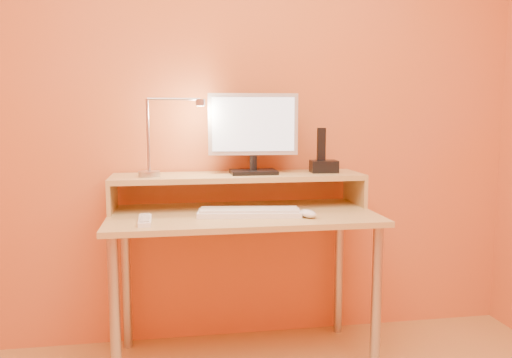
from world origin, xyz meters
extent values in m
cube|color=orange|center=(0.00, 1.50, 1.25)|extent=(3.00, 0.04, 2.50)
cylinder|color=#ACACB6|center=(-0.55, 0.93, 0.35)|extent=(0.04, 0.04, 0.69)
cylinder|color=#ACACB6|center=(0.55, 0.93, 0.35)|extent=(0.04, 0.04, 0.69)
cylinder|color=#ACACB6|center=(-0.55, 1.43, 0.35)|extent=(0.04, 0.04, 0.69)
cylinder|color=#ACACB6|center=(0.55, 1.43, 0.35)|extent=(0.04, 0.04, 0.69)
cube|color=tan|center=(0.00, 1.18, 0.71)|extent=(1.20, 0.60, 0.02)
cube|color=tan|center=(-0.59, 1.33, 0.79)|extent=(0.02, 0.30, 0.14)
cube|color=tan|center=(0.59, 1.33, 0.79)|extent=(0.02, 0.30, 0.14)
cube|color=tan|center=(0.00, 1.33, 0.87)|extent=(1.20, 0.30, 0.02)
cube|color=black|center=(0.07, 1.33, 0.89)|extent=(0.22, 0.16, 0.02)
cylinder|color=black|center=(0.07, 1.33, 0.93)|extent=(0.04, 0.04, 0.07)
cube|color=#B8B8BD|center=(0.07, 1.34, 1.12)|extent=(0.43, 0.06, 0.29)
cube|color=black|center=(0.07, 1.36, 1.12)|extent=(0.39, 0.04, 0.25)
cube|color=white|center=(0.07, 1.32, 1.12)|extent=(0.39, 0.03, 0.25)
cylinder|color=#ACACB6|center=(-0.42, 1.30, 0.89)|extent=(0.10, 0.10, 0.02)
cylinder|color=#ACACB6|center=(-0.42, 1.30, 1.07)|extent=(0.01, 0.01, 0.33)
cylinder|color=#ACACB6|center=(-0.30, 1.30, 1.24)|extent=(0.24, 0.01, 0.01)
cylinder|color=#ACACB6|center=(-0.18, 1.30, 1.22)|extent=(0.04, 0.04, 0.03)
cylinder|color=#FFEAC6|center=(-0.18, 1.30, 1.20)|extent=(0.03, 0.03, 0.00)
cube|color=black|center=(0.43, 1.33, 0.91)|extent=(0.14, 0.11, 0.06)
cube|color=black|center=(0.41, 1.33, 1.02)|extent=(0.04, 0.03, 0.16)
cube|color=#1518FB|center=(0.47, 1.28, 0.91)|extent=(0.01, 0.00, 0.04)
cube|color=white|center=(0.02, 1.11, 0.73)|extent=(0.47, 0.20, 0.02)
ellipsoid|color=white|center=(0.26, 1.03, 0.74)|extent=(0.09, 0.12, 0.03)
cube|color=white|center=(-0.43, 1.04, 0.73)|extent=(0.06, 0.19, 0.02)
camera|label=1|loc=(-0.31, -1.05, 1.16)|focal=35.22mm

